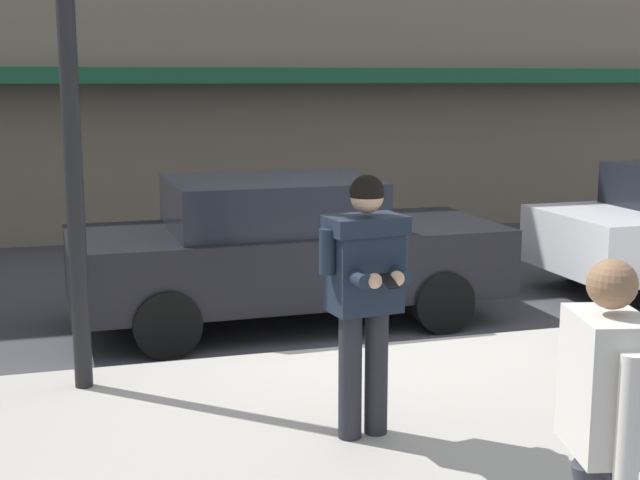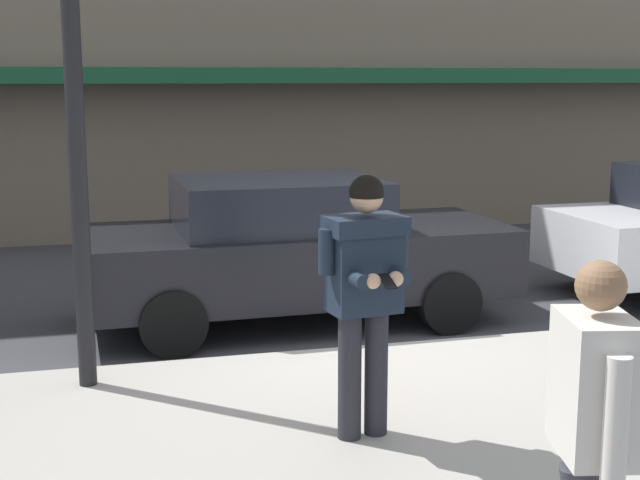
# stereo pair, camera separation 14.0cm
# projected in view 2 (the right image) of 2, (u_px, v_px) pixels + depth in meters

# --- Properties ---
(ground_plane) EXTENTS (80.00, 80.00, 0.00)m
(ground_plane) POSITION_uv_depth(u_px,v_px,m) (367.00, 353.00, 8.43)
(ground_plane) COLOR #3D3D42
(sidewalk) EXTENTS (32.00, 5.30, 0.14)m
(sidewalk) POSITION_uv_depth(u_px,v_px,m) (639.00, 456.00, 5.96)
(sidewalk) COLOR #A8A399
(sidewalk) RESTS_ON ground
(curb_paint_line) EXTENTS (28.00, 0.12, 0.01)m
(curb_paint_line) POSITION_uv_depth(u_px,v_px,m) (462.00, 343.00, 8.73)
(curb_paint_line) COLOR silver
(curb_paint_line) RESTS_ON ground
(parked_sedan_mid) EXTENTS (4.54, 2.00, 1.54)m
(parked_sedan_mid) POSITION_uv_depth(u_px,v_px,m) (291.00, 249.00, 9.37)
(parked_sedan_mid) COLOR black
(parked_sedan_mid) RESTS_ON ground
(man_texting_on_phone) EXTENTS (0.64, 0.62, 1.81)m
(man_texting_on_phone) POSITION_uv_depth(u_px,v_px,m) (365.00, 278.00, 5.92)
(man_texting_on_phone) COLOR #23232B
(man_texting_on_phone) RESTS_ON sidewalk
(pedestrian_in_light_coat) EXTENTS (0.39, 0.59, 1.70)m
(pedestrian_in_light_coat) POSITION_uv_depth(u_px,v_px,m) (592.00, 430.00, 3.74)
(pedestrian_in_light_coat) COLOR #33333D
(pedestrian_in_light_coat) RESTS_ON sidewalk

